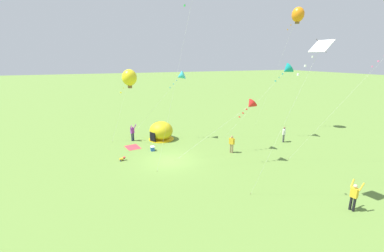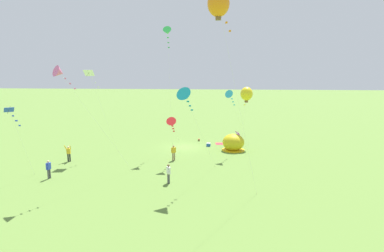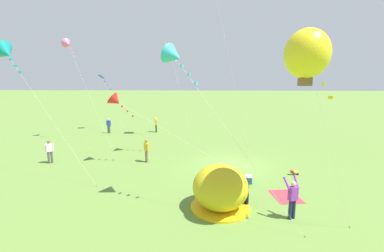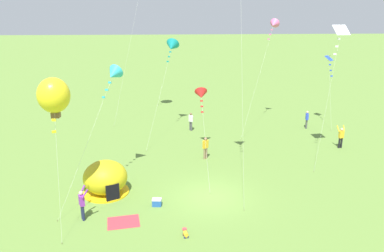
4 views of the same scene
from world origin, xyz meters
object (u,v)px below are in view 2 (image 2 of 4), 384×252
at_px(cooler_box, 208,145).
at_px(kite_yellow, 247,94).
at_px(person_arms_raised, 238,138).
at_px(person_near_tent, 169,173).
at_px(kite_white, 90,75).
at_px(person_flying_kite, 69,153).
at_px(kite_teal, 185,96).
at_px(person_center_field, 49,168).
at_px(person_far_back, 174,152).
at_px(kite_orange, 218,4).
at_px(kite_cyan, 230,95).
at_px(kite_blue, 11,114).
at_px(kite_red, 172,123).
at_px(toddler_crawling, 199,140).
at_px(kite_green, 167,32).
at_px(popup_tent, 233,143).
at_px(kite_pink, 60,73).

xyz_separation_m(cooler_box, kite_yellow, (-4.86, -1.07, 6.67)).
bearing_deg(kite_yellow, person_arms_raised, -10.84).
relative_size(person_near_tent, kite_white, 0.17).
height_order(person_flying_kite, kite_teal, kite_teal).
bearing_deg(kite_white, person_center_field, 81.48).
bearing_deg(person_arms_raised, person_far_back, 47.61).
height_order(person_flying_kite, kite_orange, kite_orange).
distance_m(kite_orange, kite_cyan, 15.88).
relative_size(person_arms_raised, kite_orange, 0.13).
bearing_deg(kite_blue, kite_red, -154.35).
distance_m(toddler_crawling, person_near_tent, 17.16).
relative_size(toddler_crawling, person_arms_raised, 0.29).
height_order(person_far_back, kite_green, kite_green).
height_order(popup_tent, cooler_box, popup_tent).
bearing_deg(popup_tent, kite_green, 5.35).
height_order(popup_tent, kite_white, kite_white).
xyz_separation_m(person_center_field, person_near_tent, (-11.08, 0.08, 0.00)).
height_order(kite_blue, kite_teal, kite_teal).
xyz_separation_m(kite_pink, kite_green, (-5.99, -13.74, 4.77)).
relative_size(kite_orange, kite_yellow, 1.89).
bearing_deg(popup_tent, person_center_field, 35.17).
relative_size(kite_cyan, kite_yellow, 0.98).
xyz_separation_m(person_near_tent, kite_green, (1.99, -11.38, 13.36)).
height_order(kite_blue, kite_pink, kite_pink).
bearing_deg(kite_red, kite_pink, 44.33).
bearing_deg(kite_teal, popup_tent, -108.30).
distance_m(kite_teal, kite_white, 14.53).
relative_size(person_far_back, kite_orange, 0.12).
bearing_deg(kite_red, kite_orange, 116.90).
xyz_separation_m(kite_red, kite_white, (9.47, -2.52, 4.73)).
relative_size(person_far_back, kite_green, 0.11).
bearing_deg(kite_orange, kite_pink, -9.31).
xyz_separation_m(person_flying_kite, kite_cyan, (-17.45, -4.53, 6.06)).
distance_m(kite_white, kite_yellow, 19.38).
height_order(cooler_box, person_far_back, person_far_back).
relative_size(person_arms_raised, person_center_field, 1.10).
bearing_deg(person_center_field, toddler_crawling, -126.11).
bearing_deg(kite_teal, kite_orange, 128.24).
height_order(kite_pink, kite_green, kite_green).
relative_size(cooler_box, kite_red, 0.07).
bearing_deg(kite_cyan, person_flying_kite, 14.55).
distance_m(person_center_field, kite_green, 19.73).
height_order(person_arms_raised, kite_red, kite_red).
distance_m(kite_pink, kite_red, 11.57).
relative_size(popup_tent, kite_red, 0.34).
height_order(person_far_back, person_center_field, same).
bearing_deg(kite_orange, kite_red, -63.10).
xyz_separation_m(toddler_crawling, kite_teal, (-0.32, 18.20, 7.52)).
xyz_separation_m(kite_blue, kite_white, (-3.26, -8.63, 3.15)).
height_order(person_flying_kite, kite_pink, kite_pink).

